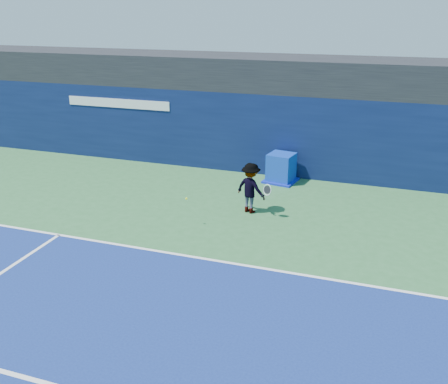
% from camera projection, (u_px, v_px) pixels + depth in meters
% --- Properties ---
extents(ground, '(80.00, 80.00, 0.00)m').
position_uv_depth(ground, '(181.00, 334.00, 9.69)').
color(ground, '#2E6636').
rests_on(ground, ground).
extents(baseline, '(24.00, 0.10, 0.01)m').
position_uv_depth(baseline, '(229.00, 263.00, 12.35)').
color(baseline, white).
rests_on(baseline, ground).
extents(stadium_band, '(36.00, 3.00, 1.20)m').
position_uv_depth(stadium_band, '(301.00, 74.00, 18.63)').
color(stadium_band, black).
rests_on(stadium_band, back_wall_assembly).
extents(back_wall_assembly, '(36.00, 1.03, 3.00)m').
position_uv_depth(back_wall_assembly, '(293.00, 135.00, 18.48)').
color(back_wall_assembly, '#0A163C').
rests_on(back_wall_assembly, ground).
extents(equipment_cart, '(1.25, 1.25, 1.04)m').
position_uv_depth(equipment_cart, '(281.00, 169.00, 17.96)').
color(equipment_cart, '#0B30A4').
rests_on(equipment_cart, ground).
extents(tennis_player, '(1.31, 0.91, 1.57)m').
position_uv_depth(tennis_player, '(251.00, 188.00, 15.17)').
color(tennis_player, silver).
rests_on(tennis_player, ground).
extents(tennis_ball, '(0.06, 0.06, 0.06)m').
position_uv_depth(tennis_ball, '(186.00, 199.00, 14.19)').
color(tennis_ball, yellow).
rests_on(tennis_ball, ground).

